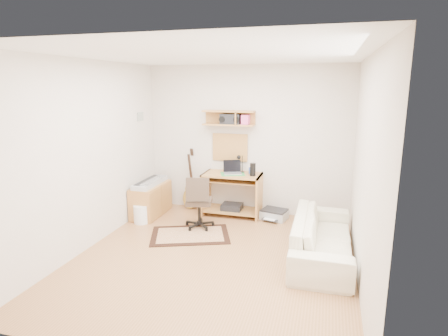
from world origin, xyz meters
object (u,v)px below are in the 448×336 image
(task_chair, at_px, (199,201))
(printer, at_px, (274,214))
(sofa, at_px, (323,230))
(desk, at_px, (232,194))
(cabinet, at_px, (151,200))

(task_chair, relative_size, printer, 2.07)
(sofa, bearing_deg, desk, 51.35)
(task_chair, height_order, sofa, task_chair)
(cabinet, bearing_deg, desk, 15.08)
(desk, bearing_deg, sofa, -38.65)
(desk, relative_size, sofa, 0.52)
(printer, distance_m, sofa, 1.53)
(desk, xyz_separation_m, task_chair, (-0.35, -0.72, 0.06))
(desk, bearing_deg, cabinet, -164.92)
(cabinet, relative_size, printer, 2.12)
(cabinet, relative_size, sofa, 0.47)
(task_chair, distance_m, sofa, 2.00)
(desk, bearing_deg, task_chair, -116.09)
(printer, bearing_deg, cabinet, -156.47)
(desk, distance_m, printer, 0.81)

